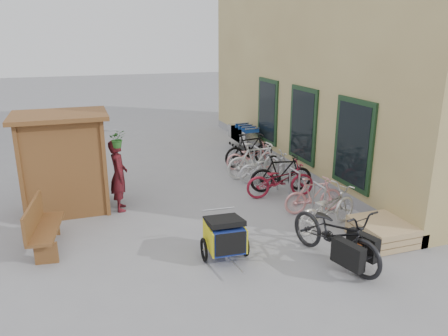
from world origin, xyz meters
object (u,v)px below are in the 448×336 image
object	(u,v)px
cargo_bike	(336,234)
bike_2	(280,180)
shopping_carts	(243,134)
child_trailer	(225,234)
bench	(41,226)
bike_4	(267,167)
bike_3	(281,173)
bike_6	(251,156)
kiosk	(59,149)
person_kiosk	(119,175)
bike_7	(249,150)
pallet_stack	(382,231)
bike_5	(257,161)
bike_0	(327,208)
bike_1	(314,195)

from	to	relation	value
cargo_bike	bike_2	distance (m)	3.49
shopping_carts	child_trailer	xyz separation A→B (m)	(-3.35, -7.63, -0.09)
bench	child_trailer	bearing A→B (deg)	-16.65
bike_2	bike_4	bearing A→B (deg)	-0.28
bike_3	bike_6	xyz separation A→B (m)	(0.01, 2.18, -0.10)
shopping_carts	kiosk	bearing A→B (deg)	-146.56
bike_6	shopping_carts	bearing A→B (deg)	-8.77
person_kiosk	bike_4	world-z (taller)	person_kiosk
cargo_bike	bike_6	world-z (taller)	cargo_bike
shopping_carts	cargo_bike	world-z (taller)	cargo_bike
bike_7	pallet_stack	bearing A→B (deg)	176.07
shopping_carts	bike_5	distance (m)	3.46
bike_3	bike_7	world-z (taller)	bike_7
bike_0	bike_7	bearing A→B (deg)	-20.49
bike_0	bench	bearing A→B (deg)	62.48
bike_6	bike_3	bearing A→B (deg)	-173.72
pallet_stack	bike_6	bearing A→B (deg)	96.79
child_trailer	bike_1	size ratio (longest dim) A/B	1.01
person_kiosk	bike_6	distance (m)	4.81
cargo_bike	bike_4	size ratio (longest dim) A/B	1.35
person_kiosk	bike_4	bearing A→B (deg)	-77.65
bike_3	bike_4	world-z (taller)	bike_3
pallet_stack	bike_7	bearing A→B (deg)	95.51
kiosk	bike_0	xyz separation A→B (m)	(5.50, -2.96, -1.07)
kiosk	bike_6	bearing A→B (deg)	17.03
pallet_stack	cargo_bike	world-z (taller)	cargo_bike
child_trailer	bike_1	world-z (taller)	bike_1
bike_2	shopping_carts	bearing A→B (deg)	-1.66
shopping_carts	bike_6	bearing A→B (deg)	-105.33
child_trailer	bike_7	world-z (taller)	bike_7
bench	bike_4	xyz separation A→B (m)	(5.98, 2.35, -0.06)
bike_1	bike_6	distance (m)	3.80
pallet_stack	child_trailer	xyz separation A→B (m)	(-3.35, 0.39, 0.28)
child_trailer	person_kiosk	bearing A→B (deg)	120.86
bike_5	bike_7	size ratio (longest dim) A/B	1.01
cargo_bike	person_kiosk	xyz separation A→B (m)	(-3.56, 3.95, 0.31)
bike_1	pallet_stack	bearing A→B (deg)	-156.59
cargo_bike	bike_6	xyz separation A→B (m)	(0.75, 6.02, -0.15)
shopping_carts	bike_6	xyz separation A→B (m)	(-0.66, -2.43, -0.15)
shopping_carts	bike_7	distance (m)	2.14
bike_2	bike_7	bearing A→B (deg)	2.23
bench	bike_4	size ratio (longest dim) A/B	0.95
shopping_carts	bike_4	distance (m)	3.85
person_kiosk	bike_6	bearing A→B (deg)	-61.57
bench	bike_3	size ratio (longest dim) A/B	0.94
shopping_carts	bike_4	world-z (taller)	shopping_carts
kiosk	bike_0	world-z (taller)	kiosk
bike_0	child_trailer	bearing A→B (deg)	83.39
bike_6	kiosk	bearing A→B (deg)	113.58
person_kiosk	kiosk	bearing A→B (deg)	77.66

